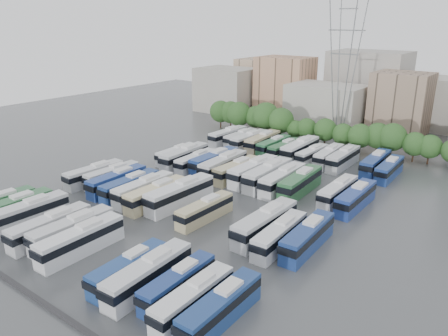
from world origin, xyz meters
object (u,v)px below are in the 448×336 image
Objects in this scene: bus_r3_s9 at (329,156)px; bus_r1_s0 at (94,174)px; bus_r2_s5 at (223,165)px; bus_r1_s12 at (280,235)px; bus_r2_s9 at (283,179)px; bus_r3_s7 at (300,149)px; bus_r2_s8 at (268,174)px; bus_r2_s12 at (338,191)px; bus_r0_s4 at (50,227)px; bus_r1_s4 at (144,189)px; bus_r3_s12 at (375,163)px; bus_r1_s11 at (265,223)px; bus_r3_s1 at (228,136)px; bus_r0_s1 at (14,208)px; bus_r0_s13 at (221,307)px; bus_r1_s2 at (117,181)px; bus_r1_s13 at (308,237)px; bus_r0_s5 at (72,230)px; bus_r1_s5 at (156,194)px; bus_r0_s10 at (148,274)px; bus_r2_s4 at (214,161)px; bus_r0_s6 at (81,240)px; bus_r1_s1 at (112,175)px; bus_r1_s6 at (180,194)px; bus_r0_s2 at (28,213)px; bus_r1_s8 at (205,210)px; bus_r0_s11 at (178,283)px; bus_r2_s6 at (237,170)px; bus_r3_s5 at (274,145)px; bus_r3_s2 at (241,138)px; bus_r0_s9 at (128,268)px; electricity_pylon at (344,64)px; bus_r3_s3 at (250,140)px; bus_r0_s12 at (193,298)px; bus_r1_s3 at (130,186)px; bus_r2_s10 at (300,183)px; bus_r2_s13 at (356,198)px; bus_r2_s1 at (177,154)px; bus_r3_s6 at (285,149)px; bus_r3_s4 at (263,141)px; bus_r3_s13 at (389,169)px; bus_r3_s10 at (343,158)px.

bus_r1_s0 is at bearing -131.15° from bus_r3_s9.
bus_r1_s12 is at bearing -40.46° from bus_r2_s5.
bus_r2_s9 is 20.00m from bus_r3_s7.
bus_r2_s8 is 13.36m from bus_r2_s12.
bus_r1_s4 is at bearing 89.14° from bus_r0_s4.
bus_r2_s9 is at bearing -118.66° from bus_r3_s12.
bus_r3_s1 is at bearing 133.82° from bus_r1_s11.
bus_r0_s13 is at bearing 1.40° from bus_r0_s1.
bus_r1_s13 is at bearing 0.87° from bus_r1_s2.
bus_r0_s5 is 15.92m from bus_r1_s5.
bus_r0_s10 is 41.47m from bus_r2_s4.
bus_r0_s13 is (22.83, 0.13, -0.14)m from bus_r0_s6.
bus_r1_s1 is 16.64m from bus_r1_s6.
bus_r0_s2 is 37.07m from bus_r1_s12.
bus_r1_s1 is 1.03× the size of bus_r1_s8.
bus_r0_s11 is 0.82× the size of bus_r2_s8.
bus_r2_s9 is (-13.35, 16.62, 0.09)m from bus_r1_s13.
bus_r2_s6 is 1.05× the size of bus_r3_s5.
bus_r3_s2 is at bearing 175.91° from bus_r3_s9.
bus_r0_s4 is 1.06× the size of bus_r3_s9.
bus_r1_s2 is 0.93× the size of bus_r1_s11.
bus_r0_s9 is at bearing -38.89° from bus_r1_s2.
bus_r0_s10 is (16.21, -1.28, 0.03)m from bus_r0_s5.
bus_r3_s3 is at bearing -124.76° from electricity_pylon.
bus_r1_s12 reaches higher than bus_r0_s12.
bus_r0_s12 is 0.92× the size of bus_r3_s1.
bus_r0_s5 is 1.03× the size of bus_r1_s3.
bus_r2_s10 is 1.06× the size of bus_r3_s1.
bus_r2_s12 is at bearing 41.16° from bus_r1_s5.
bus_r0_s2 is 1.04× the size of bus_r2_s13.
bus_r3_s1 is at bearing 89.97° from bus_r2_s1.
bus_r0_s10 reaches higher than bus_r1_s5.
bus_r0_s1 is at bearing -127.48° from bus_r2_s9.
bus_r1_s1 is at bearing 141.61° from bus_r0_s9.
bus_r3_s6 is (-16.71, 34.99, -0.30)m from bus_r1_s11.
bus_r3_s3 is at bearing 80.83° from bus_r1_s1.
bus_r2_s9 reaches higher than bus_r1_s2.
bus_r2_s5 reaches higher than bus_r1_s1.
bus_r3_s4 is 26.42m from bus_r3_s12.
bus_r2_s13 is at bearing -33.76° from bus_r3_s5.
bus_r0_s9 is at bearing -0.06° from bus_r0_s1.
bus_r0_s9 is at bearing -177.51° from bus_r0_s13.
bus_r0_s6 is at bearing -111.40° from bus_r3_s12.
bus_r2_s1 is 0.95× the size of bus_r3_s13.
bus_r0_s5 reaches higher than bus_r2_s6.
bus_r2_s8 reaches higher than bus_r1_s12.
bus_r1_s0 is 23.28m from bus_r2_s4.
bus_r3_s12 is (6.38, 0.88, 0.01)m from bus_r3_s10.
bus_r2_s10 is (-3.52, 35.13, 0.30)m from bus_r0_s11.
bus_r1_s0 is 46.67m from bus_r2_s13.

